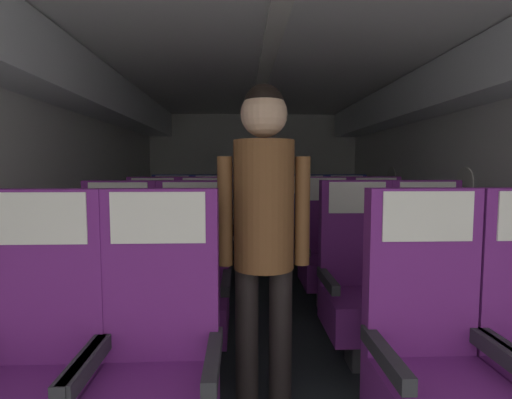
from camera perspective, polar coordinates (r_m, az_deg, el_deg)
name	(u,v)px	position (r m, az deg, el deg)	size (l,w,h in m)	color
ground	(266,312)	(3.49, 1.48, -16.06)	(3.68, 6.89, 0.02)	#23282D
fuselage_shell	(265,129)	(3.54, 1.27, 10.21)	(3.56, 6.54, 2.15)	silver
seat_a_left_window	(32,372)	(1.78, -29.82, -20.95)	(0.49, 0.50, 1.15)	#38383D
seat_a_left_aisle	(156,369)	(1.64, -14.36, -22.76)	(0.49, 0.50, 1.15)	#38383D
seat_a_right_window	(434,363)	(1.77, 24.53, -20.88)	(0.49, 0.50, 1.15)	#38383D
seat_b_left_window	(116,290)	(2.60, -19.70, -12.35)	(0.49, 0.50, 1.15)	#38383D
seat_b_left_aisle	(191,289)	(2.51, -9.40, -12.74)	(0.49, 0.50, 1.15)	#38383D
seat_b_right_aisle	(431,286)	(2.76, 24.17, -11.47)	(0.49, 0.50, 1.15)	#38383D
seat_b_right_window	(360,287)	(2.60, 14.87, -12.23)	(0.49, 0.50, 1.15)	#38383D
seat_c_left_window	(152,255)	(3.50, -14.93, -7.82)	(0.49, 0.50, 1.15)	#38383D
seat_c_left_aisle	(203,254)	(3.44, -7.66, -7.93)	(0.49, 0.50, 1.15)	#38383D
seat_c_right_aisle	(378,253)	(3.62, 17.35, -7.44)	(0.49, 0.50, 1.15)	#38383D
seat_c_right_window	(327,253)	(3.50, 10.30, -7.74)	(0.49, 0.50, 1.15)	#38383D
seat_d_left_window	(172,235)	(4.42, -12.19, -5.14)	(0.49, 0.50, 1.15)	#38383D
seat_d_left_aisle	(212,235)	(4.37, -6.42, -5.18)	(0.49, 0.50, 1.15)	#38383D
seat_d_right_aisle	(348,234)	(4.51, 13.26, -4.97)	(0.49, 0.50, 1.15)	#38383D
seat_d_right_window	(308,235)	(4.40, 7.54, -5.12)	(0.49, 0.50, 1.15)	#38383D
flight_attendant	(264,219)	(1.82, 1.15, -2.86)	(0.43, 0.28, 1.61)	black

